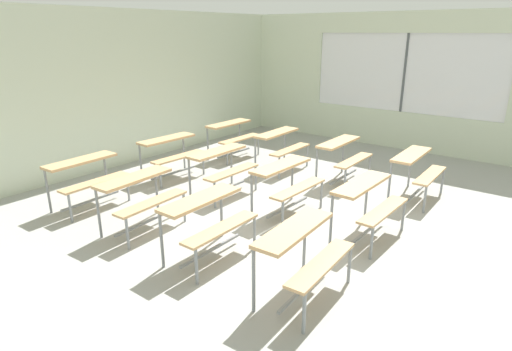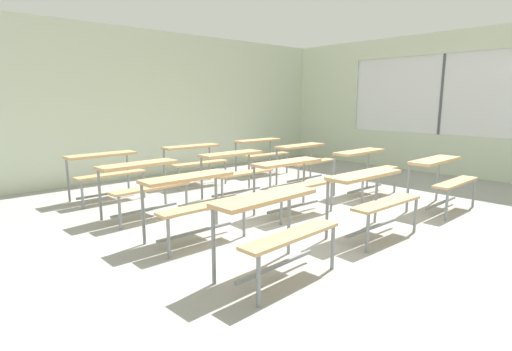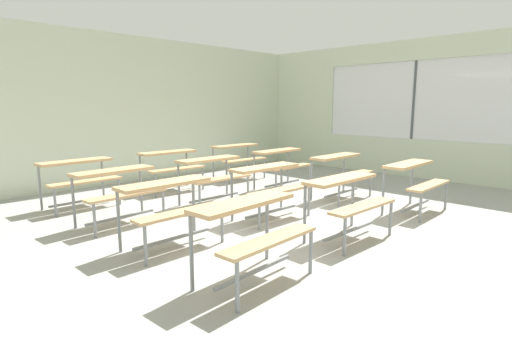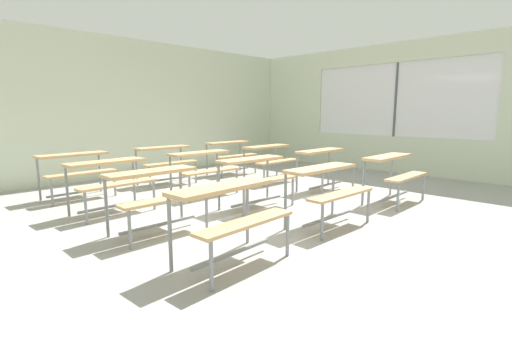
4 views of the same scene
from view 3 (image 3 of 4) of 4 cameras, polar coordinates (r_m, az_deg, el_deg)
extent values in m
cube|color=#9E9E99|center=(5.29, 3.55, -7.86)|extent=(10.00, 9.00, 0.05)
cube|color=beige|center=(8.68, -19.60, 8.82)|extent=(10.00, 0.12, 3.00)
cube|color=beige|center=(9.47, 23.93, 2.06)|extent=(0.12, 9.00, 0.85)
cube|color=beige|center=(9.47, 24.98, 16.27)|extent=(0.12, 9.00, 0.45)
cube|color=beige|center=(11.15, 6.88, 10.49)|extent=(0.12, 1.90, 1.70)
cube|color=white|center=(9.59, 21.65, 9.95)|extent=(0.02, 4.20, 1.70)
cube|color=#4C5156|center=(9.59, 21.65, 9.95)|extent=(0.06, 0.05, 1.70)
cube|color=tan|center=(3.64, -1.83, -3.95)|extent=(1.11, 0.37, 0.04)
cube|color=tan|center=(3.51, 2.01, -9.23)|extent=(1.11, 0.27, 0.03)
cylinder|color=gray|center=(3.52, -9.22, -10.69)|extent=(0.04, 0.04, 0.72)
cylinder|color=gray|center=(4.18, 1.58, -7.19)|extent=(0.04, 0.04, 0.72)
cylinder|color=gray|center=(3.20, -2.71, -15.51)|extent=(0.04, 0.04, 0.44)
cylinder|color=gray|center=(3.92, 7.81, -10.68)|extent=(0.04, 0.04, 0.44)
cube|color=gray|center=(3.75, -0.19, -13.54)|extent=(1.00, 0.08, 0.03)
cube|color=tan|center=(4.91, 12.03, -0.51)|extent=(1.11, 0.35, 0.04)
cube|color=tan|center=(4.80, 15.07, -4.30)|extent=(1.11, 0.25, 0.03)
cylinder|color=gray|center=(4.67, 6.97, -5.41)|extent=(0.04, 0.04, 0.72)
cylinder|color=gray|center=(5.46, 13.63, -3.35)|extent=(0.04, 0.04, 0.72)
cylinder|color=gray|center=(4.40, 12.55, -8.46)|extent=(0.04, 0.04, 0.44)
cylinder|color=gray|center=(5.24, 18.66, -5.77)|extent=(0.04, 0.04, 0.44)
cube|color=gray|center=(4.98, 13.11, -7.75)|extent=(1.00, 0.06, 0.03)
cube|color=tan|center=(6.43, 20.97, 1.51)|extent=(1.11, 0.34, 0.04)
cube|color=tan|center=(6.36, 23.46, -1.30)|extent=(1.10, 0.24, 0.03)
cylinder|color=gray|center=(6.10, 17.71, -2.17)|extent=(0.04, 0.04, 0.72)
cylinder|color=gray|center=(6.99, 21.33, -0.86)|extent=(0.04, 0.04, 0.72)
cylinder|color=gray|center=(5.92, 22.43, -4.22)|extent=(0.04, 0.04, 0.44)
cylinder|color=gray|center=(6.84, 25.51, -2.59)|extent=(0.04, 0.04, 0.44)
cube|color=gray|center=(6.49, 21.77, -4.04)|extent=(1.00, 0.05, 0.03)
cube|color=tan|center=(4.65, -12.97, -1.13)|extent=(1.10, 0.32, 0.04)
cube|color=tan|center=(4.45, -10.62, -5.25)|extent=(1.10, 0.22, 0.03)
cylinder|color=gray|center=(4.61, -19.02, -6.10)|extent=(0.04, 0.04, 0.72)
cylinder|color=gray|center=(5.11, -8.90, -4.12)|extent=(0.04, 0.04, 0.72)
cylinder|color=gray|center=(4.19, -15.52, -9.57)|extent=(0.04, 0.04, 0.44)
cylinder|color=gray|center=(4.73, -4.88, -6.96)|extent=(0.04, 0.04, 0.44)
cube|color=gray|center=(4.69, -11.75, -8.82)|extent=(1.00, 0.04, 0.03)
cube|color=tan|center=(5.69, 1.27, 1.15)|extent=(1.11, 0.36, 0.04)
cube|color=tan|center=(5.52, 3.59, -2.10)|extent=(1.11, 0.26, 0.03)
cylinder|color=gray|center=(5.53, -3.47, -2.93)|extent=(0.04, 0.04, 0.72)
cylinder|color=gray|center=(6.20, 3.64, -1.50)|extent=(0.04, 0.04, 0.72)
cylinder|color=gray|center=(5.17, 0.48, -5.44)|extent=(0.04, 0.04, 0.44)
cylinder|color=gray|center=(5.88, 7.55, -3.61)|extent=(0.04, 0.04, 0.44)
cube|color=gray|center=(5.72, 2.23, -5.15)|extent=(1.00, 0.07, 0.03)
cube|color=tan|center=(7.05, 11.35, 2.69)|extent=(1.10, 0.32, 0.04)
cube|color=tan|center=(6.93, 13.47, 0.13)|extent=(1.10, 0.22, 0.03)
cylinder|color=gray|center=(6.78, 7.92, -0.58)|extent=(0.04, 0.04, 0.72)
cylinder|color=gray|center=(7.60, 12.46, 0.42)|extent=(0.04, 0.04, 0.72)
cylinder|color=gray|center=(6.51, 11.77, -2.41)|extent=(0.04, 0.04, 0.44)
cylinder|color=gray|center=(7.35, 16.03, -1.17)|extent=(0.04, 0.04, 0.44)
cube|color=gray|center=(7.08, 12.12, -2.40)|extent=(1.00, 0.03, 0.03)
cube|color=tan|center=(5.72, -19.75, 0.61)|extent=(1.11, 0.38, 0.04)
cube|color=tan|center=(5.50, -17.97, -2.63)|extent=(1.11, 0.28, 0.03)
cylinder|color=gray|center=(5.70, -24.62, -3.44)|extent=(0.04, 0.04, 0.72)
cylinder|color=gray|center=(6.15, -16.10, -1.98)|extent=(0.04, 0.04, 0.72)
cylinder|color=gray|center=(5.25, -22.06, -5.95)|extent=(0.04, 0.04, 0.44)
cylinder|color=gray|center=(5.74, -13.08, -4.14)|extent=(0.04, 0.04, 0.44)
cube|color=gray|center=(5.73, -18.71, -5.67)|extent=(1.00, 0.08, 0.03)
cube|color=tan|center=(6.60, -6.79, 2.31)|extent=(1.10, 0.34, 0.04)
cube|color=tan|center=(6.39, -4.98, -0.44)|extent=(1.10, 0.24, 0.03)
cylinder|color=gray|center=(6.48, -10.98, -1.17)|extent=(0.04, 0.04, 0.72)
cylinder|color=gray|center=(7.07, -4.22, -0.08)|extent=(0.04, 0.04, 0.72)
cylinder|color=gray|center=(6.07, -8.05, -3.20)|extent=(0.04, 0.04, 0.44)
cylinder|color=gray|center=(6.69, -1.16, -1.85)|extent=(0.04, 0.04, 0.44)
cube|color=gray|center=(6.60, -5.93, -3.14)|extent=(1.00, 0.05, 0.03)
cube|color=tan|center=(7.76, 3.07, 3.53)|extent=(1.10, 0.33, 0.04)
cube|color=tan|center=(7.59, 4.87, 1.23)|extent=(1.10, 0.23, 0.03)
cylinder|color=gray|center=(7.54, -0.26, 0.59)|extent=(0.04, 0.04, 0.72)
cylinder|color=gray|center=(8.28, 4.60, 1.40)|extent=(0.04, 0.04, 0.72)
cylinder|color=gray|center=(7.20, 2.86, -1.01)|extent=(0.04, 0.04, 0.44)
cylinder|color=gray|center=(7.96, 7.63, -0.02)|extent=(0.04, 0.04, 0.44)
cube|color=gray|center=(7.77, 3.80, -1.11)|extent=(1.00, 0.04, 0.03)
cube|color=tan|center=(6.91, -24.44, 1.83)|extent=(1.11, 0.36, 0.04)
cube|color=tan|center=(6.66, -23.19, -0.80)|extent=(1.11, 0.26, 0.03)
cylinder|color=gray|center=(6.92, -28.48, -1.50)|extent=(0.04, 0.04, 0.72)
cylinder|color=gray|center=(7.29, -21.06, -0.42)|extent=(0.04, 0.04, 0.72)
cylinder|color=gray|center=(6.44, -26.77, -3.42)|extent=(0.04, 0.04, 0.44)
cylinder|color=gray|center=(6.84, -18.93, -2.15)|extent=(0.04, 0.04, 0.44)
cube|color=gray|center=(6.89, -23.61, -3.38)|extent=(1.00, 0.07, 0.03)
cube|color=tan|center=(7.70, -12.50, 3.25)|extent=(1.11, 0.37, 0.04)
cube|color=tan|center=(7.46, -11.18, 0.91)|extent=(1.11, 0.27, 0.03)
cylinder|color=gray|center=(7.63, -16.17, 0.30)|extent=(0.04, 0.04, 0.72)
cylinder|color=gray|center=(8.12, -9.86, 1.12)|extent=(0.04, 0.04, 0.72)
cylinder|color=gray|center=(7.18, -14.14, -1.34)|extent=(0.04, 0.04, 0.44)
cylinder|color=gray|center=(7.69, -7.60, -0.37)|extent=(0.04, 0.04, 0.44)
cube|color=gray|center=(7.67, -11.80, -1.44)|extent=(1.00, 0.08, 0.03)
cube|color=tan|center=(8.73, -3.01, 4.26)|extent=(1.11, 0.35, 0.04)
cube|color=tan|center=(8.53, -1.59, 2.23)|extent=(1.11, 0.25, 0.03)
cylinder|color=gray|center=(8.57, -6.14, 1.68)|extent=(0.04, 0.04, 0.72)
cylinder|color=gray|center=(9.21, -1.20, 2.31)|extent=(0.04, 0.04, 0.72)
cylinder|color=gray|center=(8.17, -3.77, 0.31)|extent=(0.04, 0.04, 0.44)
cylinder|color=gray|center=(8.84, 1.21, 1.06)|extent=(0.04, 0.04, 0.44)
cube|color=gray|center=(8.71, -2.37, 0.13)|extent=(1.00, 0.06, 0.03)
camera|label=1|loc=(1.39, -111.03, 42.60)|focal=29.68mm
camera|label=4|loc=(0.30, 56.73, -30.99)|focal=25.92mm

